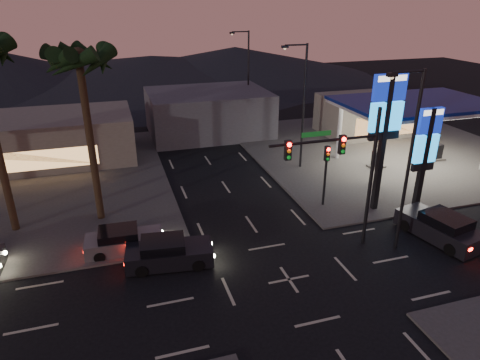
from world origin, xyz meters
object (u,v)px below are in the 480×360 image
object	(u,v)px
pylon_sign_tall	(386,117)
car_lane_b_front	(123,241)
car_lane_a_front	(168,253)
gas_station	(416,106)
pylon_sign_short	(426,145)
suv_station	(440,227)
traffic_signal_mast	(345,162)

from	to	relation	value
pylon_sign_tall	car_lane_b_front	xyz separation A→B (m)	(-16.31, -0.30, -5.74)
pylon_sign_tall	car_lane_a_front	size ratio (longest dim) A/B	1.87
gas_station	pylon_sign_tall	distance (m)	10.01
pylon_sign_tall	gas_station	bearing A→B (deg)	40.91
pylon_sign_short	car_lane_b_front	world-z (taller)	pylon_sign_short
car_lane_a_front	suv_station	distance (m)	15.76
car_lane_a_front	suv_station	bearing A→B (deg)	-7.63
gas_station	suv_station	world-z (taller)	gas_station
pylon_sign_tall	car_lane_b_front	world-z (taller)	pylon_sign_tall
gas_station	suv_station	size ratio (longest dim) A/B	2.34
pylon_sign_short	car_lane_b_front	distance (m)	19.24
car_lane_a_front	suv_station	world-z (taller)	suv_station
car_lane_a_front	suv_station	xyz separation A→B (m)	(15.62, -2.09, 0.06)
pylon_sign_short	traffic_signal_mast	xyz separation A→B (m)	(-7.24, -2.51, 0.57)
gas_station	pylon_sign_short	distance (m)	9.02
gas_station	pylon_sign_tall	size ratio (longest dim) A/B	1.36
traffic_signal_mast	car_lane_a_front	xyz separation A→B (m)	(-9.37, 1.17, -4.52)
traffic_signal_mast	suv_station	bearing A→B (deg)	-8.39
gas_station	pylon_sign_tall	bearing A→B (deg)	-139.09
car_lane_a_front	gas_station	bearing A→B (deg)	22.26
car_lane_b_front	suv_station	xyz separation A→B (m)	(17.83, -4.13, 0.11)
traffic_signal_mast	car_lane_b_front	distance (m)	12.85
pylon_sign_tall	pylon_sign_short	size ratio (longest dim) A/B	1.29
gas_station	traffic_signal_mast	bearing A→B (deg)	-140.72
traffic_signal_mast	pylon_sign_tall	bearing A→B (deg)	36.52
gas_station	traffic_signal_mast	size ratio (longest dim) A/B	1.53
pylon_sign_tall	car_lane_b_front	bearing A→B (deg)	-178.94
pylon_sign_short	car_lane_a_front	size ratio (longest dim) A/B	1.46
pylon_sign_short	car_lane_a_front	world-z (taller)	pylon_sign_short
pylon_sign_short	suv_station	size ratio (longest dim) A/B	1.34
traffic_signal_mast	car_lane_b_front	xyz separation A→B (m)	(-11.57, 3.21, -4.57)
pylon_sign_short	suv_station	distance (m)	5.28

